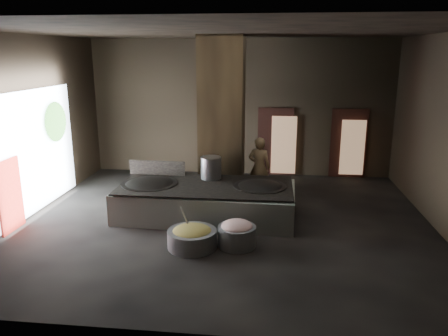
# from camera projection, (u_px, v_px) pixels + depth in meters

# --- Properties ---
(floor) EXTENTS (10.00, 9.00, 0.10)m
(floor) POSITION_uv_depth(u_px,v_px,m) (225.00, 223.00, 10.81)
(floor) COLOR black
(floor) RESTS_ON ground
(ceiling) EXTENTS (10.00, 9.00, 0.10)m
(ceiling) POSITION_uv_depth(u_px,v_px,m) (225.00, 29.00, 9.64)
(ceiling) COLOR black
(ceiling) RESTS_ON back_wall
(back_wall) EXTENTS (10.00, 0.10, 4.50)m
(back_wall) POSITION_uv_depth(u_px,v_px,m) (240.00, 108.00, 14.60)
(back_wall) COLOR black
(back_wall) RESTS_ON ground
(front_wall) EXTENTS (10.00, 0.10, 4.50)m
(front_wall) POSITION_uv_depth(u_px,v_px,m) (188.00, 191.00, 5.86)
(front_wall) COLOR black
(front_wall) RESTS_ON ground
(left_wall) EXTENTS (0.10, 9.00, 4.50)m
(left_wall) POSITION_uv_depth(u_px,v_px,m) (22.00, 128.00, 10.77)
(left_wall) COLOR black
(left_wall) RESTS_ON ground
(pillar) EXTENTS (1.20, 1.20, 4.50)m
(pillar) POSITION_uv_depth(u_px,v_px,m) (222.00, 119.00, 12.08)
(pillar) COLOR black
(pillar) RESTS_ON ground
(hearth_platform) EXTENTS (4.48, 2.27, 0.77)m
(hearth_platform) POSITION_uv_depth(u_px,v_px,m) (206.00, 202.00, 11.07)
(hearth_platform) COLOR #A7B8A6
(hearth_platform) RESTS_ON ground
(platform_cap) EXTENTS (4.31, 2.07, 0.03)m
(platform_cap) POSITION_uv_depth(u_px,v_px,m) (206.00, 185.00, 10.96)
(platform_cap) COLOR black
(platform_cap) RESTS_ON hearth_platform
(wok_left) EXTENTS (1.39, 1.39, 0.38)m
(wok_left) POSITION_uv_depth(u_px,v_px,m) (149.00, 186.00, 11.09)
(wok_left) COLOR black
(wok_left) RESTS_ON hearth_platform
(wok_left_rim) EXTENTS (1.42, 1.42, 0.05)m
(wok_left_rim) POSITION_uv_depth(u_px,v_px,m) (149.00, 184.00, 11.07)
(wok_left_rim) COLOR black
(wok_left_rim) RESTS_ON hearth_platform
(wok_right) EXTENTS (1.29, 1.29, 0.36)m
(wok_right) POSITION_uv_depth(u_px,v_px,m) (260.00, 189.00, 10.88)
(wok_right) COLOR black
(wok_right) RESTS_ON hearth_platform
(wok_right_rim) EXTENTS (1.32, 1.32, 0.05)m
(wok_right_rim) POSITION_uv_depth(u_px,v_px,m) (260.00, 186.00, 10.86)
(wok_right_rim) COLOR black
(wok_right_rim) RESTS_ON hearth_platform
(stock_pot) EXTENTS (0.54, 0.54, 0.58)m
(stock_pot) POSITION_uv_depth(u_px,v_px,m) (211.00, 168.00, 11.40)
(stock_pot) COLOR gray
(stock_pot) RESTS_ON hearth_platform
(splash_guard) EXTENTS (1.53, 0.11, 0.38)m
(splash_guard) POSITION_uv_depth(u_px,v_px,m) (157.00, 168.00, 11.78)
(splash_guard) COLOR black
(splash_guard) RESTS_ON hearth_platform
(cook) EXTENTS (0.69, 0.50, 1.74)m
(cook) POSITION_uv_depth(u_px,v_px,m) (259.00, 167.00, 12.46)
(cook) COLOR #9D7D50
(cook) RESTS_ON ground
(veg_basin) EXTENTS (1.11, 1.11, 0.39)m
(veg_basin) POSITION_uv_depth(u_px,v_px,m) (192.00, 239.00, 9.31)
(veg_basin) COLOR gray
(veg_basin) RESTS_ON ground
(veg_fill) EXTENTS (0.87, 0.87, 0.27)m
(veg_fill) POSITION_uv_depth(u_px,v_px,m) (192.00, 232.00, 9.27)
(veg_fill) COLOR olive
(veg_fill) RESTS_ON veg_basin
(ladle) EXTENTS (0.19, 0.40, 0.75)m
(ladle) POSITION_uv_depth(u_px,v_px,m) (186.00, 220.00, 9.38)
(ladle) COLOR gray
(ladle) RESTS_ON veg_basin
(meat_basin) EXTENTS (0.83, 0.83, 0.45)m
(meat_basin) POSITION_uv_depth(u_px,v_px,m) (237.00, 236.00, 9.37)
(meat_basin) COLOR gray
(meat_basin) RESTS_ON ground
(meat_fill) EXTENTS (0.68, 0.68, 0.26)m
(meat_fill) POSITION_uv_depth(u_px,v_px,m) (237.00, 226.00, 9.31)
(meat_fill) COLOR tan
(meat_fill) RESTS_ON meat_basin
(doorway_near) EXTENTS (1.18, 0.08, 2.38)m
(doorway_near) POSITION_uv_depth(u_px,v_px,m) (275.00, 143.00, 14.66)
(doorway_near) COLOR black
(doorway_near) RESTS_ON ground
(doorway_near_glow) EXTENTS (0.82, 0.04, 1.94)m
(doorway_near_glow) POSITION_uv_depth(u_px,v_px,m) (284.00, 145.00, 14.57)
(doorway_near_glow) COLOR #8C6647
(doorway_near_glow) RESTS_ON ground
(doorway_far) EXTENTS (1.18, 0.08, 2.38)m
(doorway_far) POSITION_uv_depth(u_px,v_px,m) (348.00, 145.00, 14.40)
(doorway_far) COLOR black
(doorway_far) RESTS_ON ground
(doorway_far_glow) EXTENTS (0.76, 0.04, 1.81)m
(doorway_far_glow) POSITION_uv_depth(u_px,v_px,m) (352.00, 148.00, 14.19)
(doorway_far_glow) COLOR #8C6647
(doorway_far_glow) RESTS_ON ground
(left_opening) EXTENTS (0.04, 4.20, 3.10)m
(left_opening) POSITION_uv_depth(u_px,v_px,m) (33.00, 152.00, 11.12)
(left_opening) COLOR white
(left_opening) RESTS_ON ground
(pavilion_sliver) EXTENTS (0.05, 0.90, 1.70)m
(pavilion_sliver) POSITION_uv_depth(u_px,v_px,m) (10.00, 196.00, 10.06)
(pavilion_sliver) COLOR maroon
(pavilion_sliver) RESTS_ON ground
(tree_silhouette) EXTENTS (0.28, 1.10, 1.10)m
(tree_silhouette) POSITION_uv_depth(u_px,v_px,m) (56.00, 122.00, 12.01)
(tree_silhouette) COLOR #194714
(tree_silhouette) RESTS_ON left_opening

